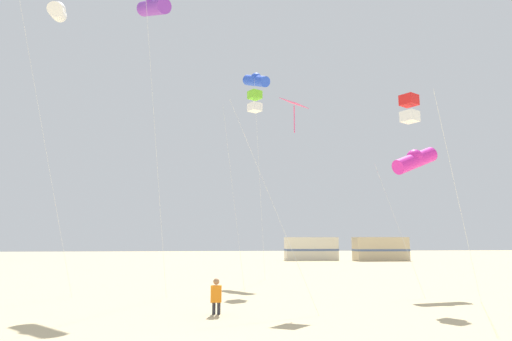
# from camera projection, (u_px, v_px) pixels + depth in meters

# --- Properties ---
(kite_flyer_standing) EXTENTS (0.36, 0.53, 1.16)m
(kite_flyer_standing) POSITION_uv_depth(u_px,v_px,m) (216.00, 296.00, 14.29)
(kite_flyer_standing) COLOR orange
(kite_flyer_standing) RESTS_ON ground
(kite_box_lime) EXTENTS (2.11, 2.43, 10.42)m
(kite_box_lime) POSITION_uv_depth(u_px,v_px,m) (255.00, 102.00, 24.43)
(kite_box_lime) COLOR silver
(kite_box_lime) RESTS_ON ground
(kite_box_scarlet) EXTENTS (2.79, 2.79, 8.32)m
(kite_box_scarlet) POSITION_uv_depth(u_px,v_px,m) (410.00, 109.00, 18.55)
(kite_box_scarlet) COLOR silver
(kite_box_scarlet) RESTS_ON ground
(kite_tube_violet) EXTENTS (1.94, 2.50, 13.87)m
(kite_tube_violet) POSITION_uv_depth(u_px,v_px,m) (154.00, 7.00, 21.04)
(kite_tube_violet) COLOR silver
(kite_tube_violet) RESTS_ON ground
(kite_diamond_rainbow) EXTENTS (3.18, 3.18, 7.93)m
(kite_diamond_rainbow) POSITION_uv_depth(u_px,v_px,m) (293.00, 110.00, 17.67)
(kite_diamond_rainbow) COLOR silver
(kite_diamond_rainbow) RESTS_ON ground
(kite_tube_blue) EXTENTS (1.67, 2.56, 13.48)m
(kite_tube_blue) POSITION_uv_depth(u_px,v_px,m) (256.00, 80.00, 29.54)
(kite_tube_blue) COLOR silver
(kite_tube_blue) RESTS_ON ground
(kite_tube_white) EXTENTS (2.96, 3.08, 14.07)m
(kite_tube_white) POSITION_uv_depth(u_px,v_px,m) (57.00, 12.00, 21.87)
(kite_tube_white) COLOR silver
(kite_tube_white) RESTS_ON ground
(kite_tube_magenta) EXTENTS (2.98, 2.46, 6.79)m
(kite_tube_magenta) POSITION_uv_depth(u_px,v_px,m) (415.00, 160.00, 21.02)
(kite_tube_magenta) COLOR silver
(kite_tube_magenta) RESTS_ON ground
(rv_van_cream) EXTENTS (6.54, 2.62, 2.80)m
(rv_van_cream) POSITION_uv_depth(u_px,v_px,m) (311.00, 249.00, 55.65)
(rv_van_cream) COLOR beige
(rv_van_cream) RESTS_ON ground
(rv_van_tan) EXTENTS (6.45, 2.38, 2.80)m
(rv_van_tan) POSITION_uv_depth(u_px,v_px,m) (381.00, 249.00, 54.25)
(rv_van_tan) COLOR #C6B28C
(rv_van_tan) RESTS_ON ground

